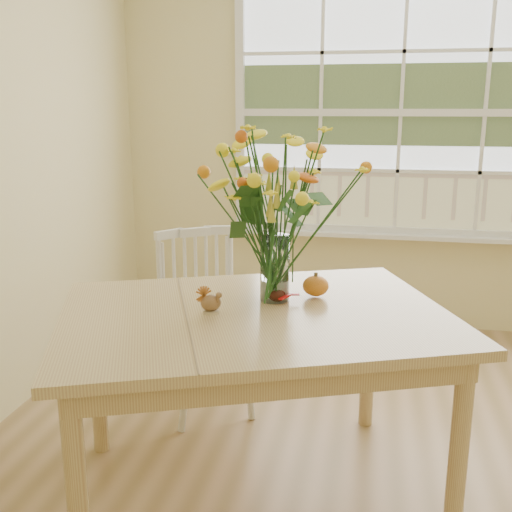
# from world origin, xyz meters

# --- Properties ---
(wall_back) EXTENTS (4.00, 0.02, 2.70)m
(wall_back) POSITION_xyz_m (0.00, 2.25, 1.35)
(wall_back) COLOR beige
(wall_back) RESTS_ON floor
(window) EXTENTS (2.42, 0.12, 1.74)m
(window) POSITION_xyz_m (0.00, 2.21, 1.53)
(window) COLOR silver
(window) RESTS_ON wall_back
(dining_table) EXTENTS (1.79, 1.55, 0.81)m
(dining_table) POSITION_xyz_m (-0.59, 0.06, 0.71)
(dining_table) COLOR tan
(dining_table) RESTS_ON floor
(windsor_chair) EXTENTS (0.60, 0.59, 0.95)m
(windsor_chair) POSITION_xyz_m (-1.02, 0.77, 0.53)
(windsor_chair) COLOR white
(windsor_chair) RESTS_ON floor
(flower_vase) EXTENTS (0.57, 0.57, 0.68)m
(flower_vase) POSITION_xyz_m (-0.54, 0.22, 1.21)
(flower_vase) COLOR white
(flower_vase) RESTS_ON dining_table
(pumpkin) EXTENTS (0.11, 0.11, 0.09)m
(pumpkin) POSITION_xyz_m (-0.38, 0.30, 0.85)
(pumpkin) COLOR #C06516
(pumpkin) RESTS_ON dining_table
(turkey_figurine) EXTENTS (0.10, 0.09, 0.10)m
(turkey_figurine) POSITION_xyz_m (-0.76, 0.01, 0.85)
(turkey_figurine) COLOR #CCB78C
(turkey_figurine) RESTS_ON dining_table
(dark_gourd) EXTENTS (0.13, 0.11, 0.06)m
(dark_gourd) POSITION_xyz_m (-0.53, 0.19, 0.84)
(dark_gourd) COLOR #38160F
(dark_gourd) RESTS_ON dining_table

